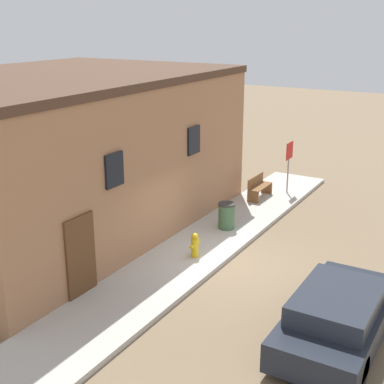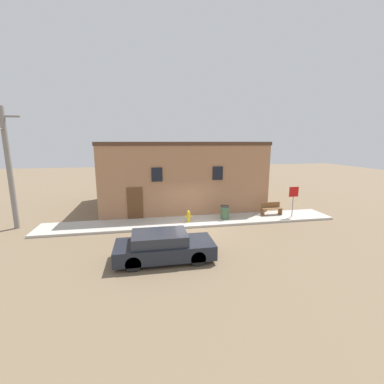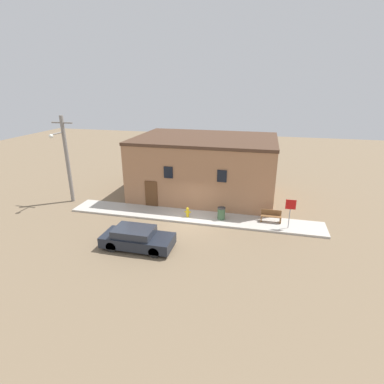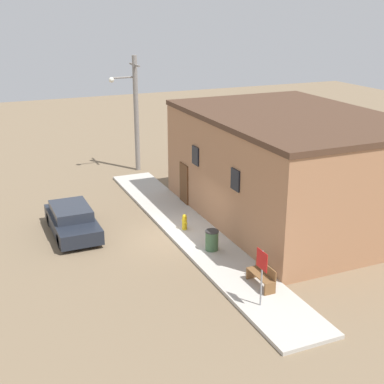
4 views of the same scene
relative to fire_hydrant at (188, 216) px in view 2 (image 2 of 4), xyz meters
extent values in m
plane|color=#7A664C|center=(0.30, -0.87, -0.51)|extent=(80.00, 80.00, 0.00)
cube|color=#BCB7AD|center=(0.30, 0.25, -0.44)|extent=(18.65, 2.25, 0.14)
cube|color=#A87551|center=(0.20, 5.39, 1.92)|extent=(11.66, 8.02, 4.86)
cube|color=#4C3323|center=(0.20, 5.39, 4.47)|extent=(11.76, 8.12, 0.24)
cube|color=black|center=(-1.84, 1.35, 2.50)|extent=(0.70, 0.08, 0.90)
cube|color=black|center=(2.24, 1.35, 2.50)|extent=(0.70, 0.08, 0.90)
cube|color=brown|center=(-3.29, 1.35, 0.59)|extent=(1.00, 0.08, 2.20)
cylinder|color=gold|center=(0.00, 0.00, -0.08)|extent=(0.22, 0.22, 0.58)
sphere|color=gold|center=(0.00, 0.00, 0.27)|extent=(0.20, 0.20, 0.20)
cylinder|color=gold|center=(-0.17, 0.00, 0.01)|extent=(0.12, 0.10, 0.10)
cylinder|color=gold|center=(0.17, 0.00, 0.01)|extent=(0.12, 0.10, 0.10)
cylinder|color=gray|center=(7.06, -0.14, 0.65)|extent=(0.06, 0.06, 2.04)
cube|color=red|center=(7.06, -0.16, 1.34)|extent=(0.66, 0.02, 0.66)
cube|color=brown|center=(5.26, 0.53, -0.15)|extent=(0.08, 0.44, 0.43)
cube|color=brown|center=(6.56, 0.53, -0.15)|extent=(0.08, 0.44, 0.43)
cube|color=brown|center=(5.91, 0.53, 0.08)|extent=(1.39, 0.44, 0.04)
cube|color=brown|center=(5.91, 0.73, 0.29)|extent=(1.39, 0.04, 0.38)
cylinder|color=#426642|center=(2.44, 0.22, 0.04)|extent=(0.54, 0.54, 0.81)
cylinder|color=#2D2D2D|center=(2.44, 0.22, 0.47)|extent=(0.57, 0.57, 0.06)
cylinder|color=gray|center=(-10.26, 1.11, 3.02)|extent=(0.29, 0.29, 7.05)
cube|color=gray|center=(-10.26, 1.11, 5.98)|extent=(1.80, 0.10, 0.10)
cylinder|color=black|center=(-0.55, -3.89, -0.18)|extent=(0.64, 0.20, 0.64)
cylinder|color=black|center=(-0.55, -5.52, -0.18)|extent=(0.64, 0.20, 0.64)
cylinder|color=black|center=(-3.20, -3.89, -0.18)|extent=(0.64, 0.20, 0.64)
cylinder|color=black|center=(-3.20, -5.52, -0.18)|extent=(0.64, 0.20, 0.64)
cube|color=#1E232D|center=(-1.87, -4.70, -0.01)|extent=(4.28, 1.83, 0.63)
cube|color=#282D38|center=(-2.08, -4.70, 0.53)|extent=(2.35, 1.61, 0.45)
camera|label=1|loc=(-12.27, -7.11, 6.24)|focal=50.00mm
camera|label=2|loc=(-2.63, -15.27, 4.62)|focal=24.00mm
camera|label=3|loc=(5.02, -19.36, 8.81)|focal=28.00mm
camera|label=4|loc=(20.75, -8.61, 9.30)|focal=50.00mm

